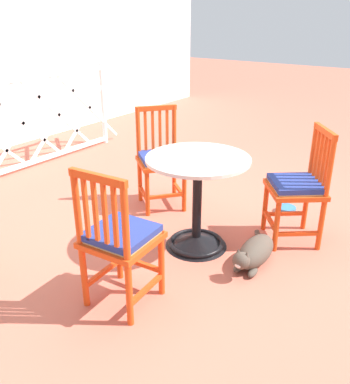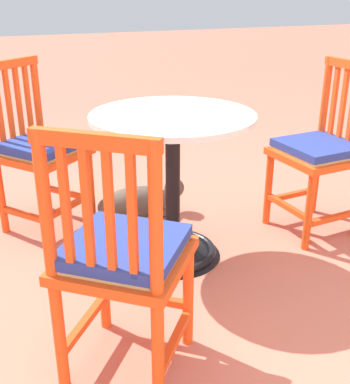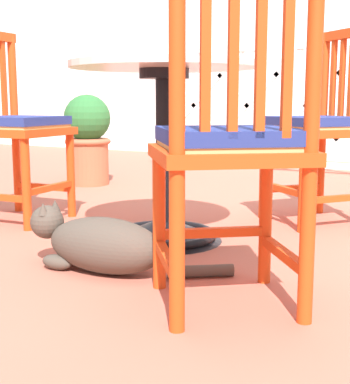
% 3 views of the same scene
% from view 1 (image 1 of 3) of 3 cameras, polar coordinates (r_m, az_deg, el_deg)
% --- Properties ---
extents(ground_plane, '(24.00, 24.00, 0.00)m').
position_cam_1_polar(ground_plane, '(3.43, 3.18, -5.97)').
color(ground_plane, '#BC604C').
extents(lattice_fence_panel, '(3.52, 0.06, 1.07)m').
position_cam_1_polar(lattice_fence_panel, '(4.89, -22.61, 8.14)').
color(lattice_fence_panel, white).
rests_on(lattice_fence_panel, ground_plane).
extents(cafe_table, '(0.76, 0.76, 0.73)m').
position_cam_1_polar(cafe_table, '(3.15, 3.01, -2.91)').
color(cafe_table, black).
rests_on(cafe_table, ground_plane).
extents(orange_chair_near_fence, '(0.56, 0.56, 0.91)m').
position_cam_1_polar(orange_chair_near_fence, '(3.32, 16.55, 0.57)').
color(orange_chair_near_fence, '#D64214').
rests_on(orange_chair_near_fence, ground_plane).
extents(orange_chair_tucked_in, '(0.56, 0.56, 0.91)m').
position_cam_1_polar(orange_chair_tucked_in, '(3.79, -2.00, 4.42)').
color(orange_chair_tucked_in, '#D64214').
rests_on(orange_chair_tucked_in, ground_plane).
extents(orange_chair_at_corner, '(0.43, 0.43, 0.91)m').
position_cam_1_polar(orange_chair_at_corner, '(2.50, -7.64, -6.45)').
color(orange_chair_at_corner, '#D64214').
rests_on(orange_chair_at_corner, ground_plane).
extents(tabby_cat, '(0.72, 0.29, 0.23)m').
position_cam_1_polar(tabby_cat, '(3.06, 10.75, -8.30)').
color(tabby_cat, '#4C4238').
rests_on(tabby_cat, ground_plane).
extents(pet_water_bowl, '(0.17, 0.17, 0.05)m').
position_cam_1_polar(pet_water_bowl, '(3.93, 15.06, -2.30)').
color(pet_water_bowl, teal).
rests_on(pet_water_bowl, ground_plane).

